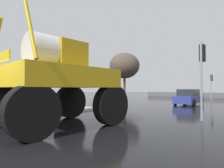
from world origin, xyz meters
name	(u,v)px	position (x,y,z in m)	size (l,w,h in m)	color
ground_plane	(184,104)	(0.00, 18.00, 0.00)	(120.00, 120.00, 0.00)	black
median_island	(36,114)	(-4.06, 4.41, 0.07)	(1.37, 8.83, 0.15)	#B2AFA8
oversize_sprayer	(57,80)	(-0.13, 3.24, 1.92)	(4.34, 5.34, 4.52)	black
sedan_ahead	(189,97)	(0.53, 17.71, 0.71)	(1.94, 4.13, 1.52)	navy
traffic_signal_near_left	(80,77)	(-5.07, 8.72, 2.50)	(0.24, 0.54, 3.43)	gray
traffic_signal_near_right	(202,63)	(4.16, 8.72, 2.82)	(0.24, 0.54, 3.86)	gray
traffic_signal_far_right	(211,81)	(0.73, 25.91, 2.55)	(0.24, 0.55, 3.50)	gray
bare_tree_left	(124,66)	(-9.18, 20.32, 4.81)	(4.23, 4.23, 6.63)	#473828
roadside_barrier	(220,95)	(0.00, 34.66, 0.45)	(27.09, 0.24, 0.90)	#59595B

